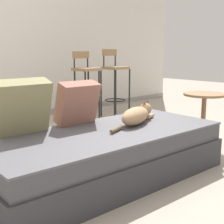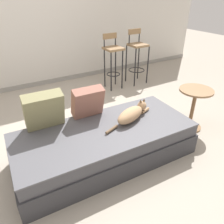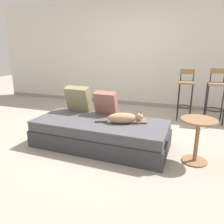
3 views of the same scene
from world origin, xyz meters
name	(u,v)px [view 2 (image 2 of 3)]	position (x,y,z in m)	size (l,w,h in m)	color
ground_plane	(91,139)	(0.00, 0.00, 0.00)	(16.00, 16.00, 0.00)	#A89E8E
wall_back_panel	(32,16)	(0.00, 2.25, 1.30)	(8.00, 0.10, 2.60)	silver
wall_baseboard_trim	(44,82)	(0.00, 2.20, 0.04)	(8.00, 0.02, 0.09)	gray
couch	(105,143)	(0.00, -0.40, 0.20)	(2.03, 0.95, 0.40)	#353539
throw_pillow_corner	(44,110)	(-0.53, -0.04, 0.62)	(0.41, 0.27, 0.43)	#847F56
throw_pillow_middle	(88,102)	(-0.04, -0.06, 0.59)	(0.37, 0.24, 0.38)	#936051
cat	(132,114)	(0.37, -0.39, 0.48)	(0.73, 0.31, 0.19)	tan
bar_stool_near_window	(113,56)	(1.15, 1.34, 0.63)	(0.32, 0.32, 1.02)	black
bar_stool_by_doorway	(137,53)	(1.71, 1.34, 0.61)	(0.34, 0.34, 1.06)	black
side_table	(194,103)	(1.35, -0.45, 0.38)	(0.44, 0.44, 0.59)	olive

